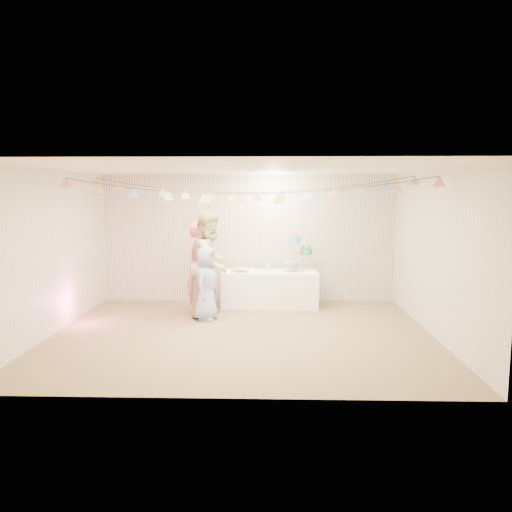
{
  "coord_description": "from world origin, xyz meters",
  "views": [
    {
      "loc": [
        0.45,
        -7.69,
        2.24
      ],
      "look_at": [
        0.2,
        0.8,
        1.15
      ],
      "focal_mm": 35.0,
      "sensor_mm": 36.0,
      "label": 1
    }
  ],
  "objects_px": {
    "table": "(270,289)",
    "person_child": "(206,283)",
    "person_adult_a": "(199,267)",
    "person_adult_b": "(210,264)",
    "cake_stand": "(298,251)"
  },
  "relations": [
    {
      "from": "table",
      "to": "person_child",
      "type": "xyz_separation_m",
      "value": [
        -1.12,
        -1.05,
        0.3
      ]
    },
    {
      "from": "table",
      "to": "person_child",
      "type": "bearing_deg",
      "value": -136.67
    },
    {
      "from": "person_adult_a",
      "to": "cake_stand",
      "type": "bearing_deg",
      "value": -43.4
    },
    {
      "from": "person_adult_b",
      "to": "person_child",
      "type": "distance_m",
      "value": 0.43
    },
    {
      "from": "person_adult_a",
      "to": "person_child",
      "type": "distance_m",
      "value": 0.68
    },
    {
      "from": "cake_stand",
      "to": "person_child",
      "type": "xyz_separation_m",
      "value": [
        -1.67,
        -1.1,
        -0.45
      ]
    },
    {
      "from": "cake_stand",
      "to": "person_child",
      "type": "bearing_deg",
      "value": -146.5
    },
    {
      "from": "table",
      "to": "person_adult_a",
      "type": "bearing_deg",
      "value": -161.82
    },
    {
      "from": "person_adult_b",
      "to": "person_child",
      "type": "relative_size",
      "value": 1.47
    },
    {
      "from": "person_adult_b",
      "to": "cake_stand",
      "type": "bearing_deg",
      "value": -46.82
    },
    {
      "from": "person_child",
      "to": "table",
      "type": "bearing_deg",
      "value": -31.25
    },
    {
      "from": "person_child",
      "to": "person_adult_a",
      "type": "bearing_deg",
      "value": 35.2
    },
    {
      "from": "person_adult_a",
      "to": "person_child",
      "type": "bearing_deg",
      "value": -128.14
    },
    {
      "from": "table",
      "to": "person_adult_b",
      "type": "height_order",
      "value": "person_adult_b"
    },
    {
      "from": "table",
      "to": "person_adult_b",
      "type": "bearing_deg",
      "value": -145.16
    }
  ]
}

